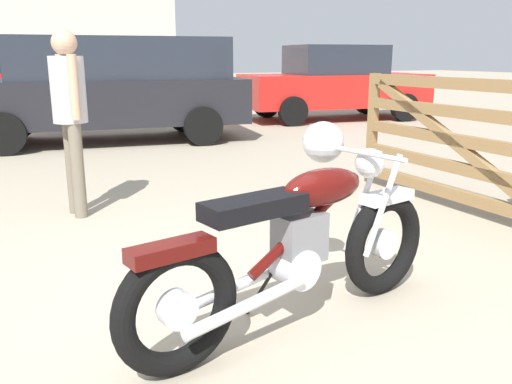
{
  "coord_description": "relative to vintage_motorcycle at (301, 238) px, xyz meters",
  "views": [
    {
      "loc": [
        -1.01,
        -2.66,
        1.44
      ],
      "look_at": [
        0.57,
        0.68,
        0.49
      ],
      "focal_mm": 37.42,
      "sensor_mm": 36.0,
      "label": 1
    }
  ],
  "objects": [
    {
      "name": "ground_plane",
      "position": [
        -0.37,
        0.31,
        -0.49
      ],
      "size": [
        80.0,
        80.0,
        0.0
      ],
      "primitive_type": "plane",
      "color": "tan"
    },
    {
      "name": "dark_sedan_left",
      "position": [
        5.58,
        8.18,
        0.34
      ],
      "size": [
        4.39,
        2.33,
        1.67
      ],
      "rotation": [
        0.0,
        0.0,
        -0.13
      ],
      "color": "black",
      "rests_on": "ground_plane"
    },
    {
      "name": "vintage_motorcycle",
      "position": [
        0.0,
        0.0,
        0.0
      ],
      "size": [
        2.06,
        0.8,
        1.07
      ],
      "rotation": [
        0.0,
        0.0,
        0.21
      ],
      "color": "black",
      "rests_on": "ground_plane"
    },
    {
      "name": "bystander",
      "position": [
        -0.84,
        2.68,
        0.53
      ],
      "size": [
        0.3,
        0.46,
        1.66
      ],
      "rotation": [
        0.0,
        0.0,
        0.15
      ],
      "color": "#706656",
      "rests_on": "ground_plane"
    },
    {
      "name": "red_hatchback_near",
      "position": [
        0.31,
        6.99,
        0.45
      ],
      "size": [
        4.89,
        2.42,
        1.74
      ],
      "rotation": [
        0.0,
        0.0,
        3.01
      ],
      "color": "black",
      "rests_on": "ground_plane"
    },
    {
      "name": "timber_gate",
      "position": [
        2.47,
        1.11,
        0.21
      ],
      "size": [
        0.2,
        2.54,
        1.6
      ],
      "rotation": [
        0.0,
        0.0,
        1.6
      ],
      "color": "olive",
      "rests_on": "ground_plane"
    },
    {
      "name": "white_estate_far",
      "position": [
        -0.75,
        11.67,
        0.43
      ],
      "size": [
        3.99,
        2.01,
        1.78
      ],
      "rotation": [
        0.0,
        0.0,
        3.2
      ],
      "color": "black",
      "rests_on": "ground_plane"
    }
  ]
}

